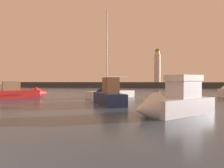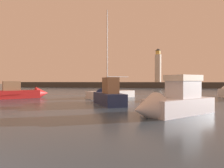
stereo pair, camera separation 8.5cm
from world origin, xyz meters
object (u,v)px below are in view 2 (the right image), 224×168
motorboat_1 (107,96)px  sailboat_moored (111,94)px  motorboat_0 (24,92)px  lighthouse (158,66)px  motorboat_3 (172,102)px

motorboat_1 → sailboat_moored: 7.24m
motorboat_0 → lighthouse: bearing=67.8°
motorboat_0 → motorboat_1: 12.82m
lighthouse → sailboat_moored: (-7.52, -42.96, -6.63)m
motorboat_3 → sailboat_moored: bearing=116.6°
lighthouse → motorboat_1: 50.97m
motorboat_0 → motorboat_1: size_ratio=0.89×
motorboat_0 → motorboat_3: size_ratio=0.95×
lighthouse → motorboat_0: lighthouse is taller
motorboat_0 → sailboat_moored: size_ratio=0.51×
motorboat_1 → motorboat_3: size_ratio=1.06×
lighthouse → sailboat_moored: size_ratio=0.98×
motorboat_1 → motorboat_0: bearing=159.3°
motorboat_1 → motorboat_3: motorboat_3 is taller
motorboat_3 → motorboat_0: bearing=149.5°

